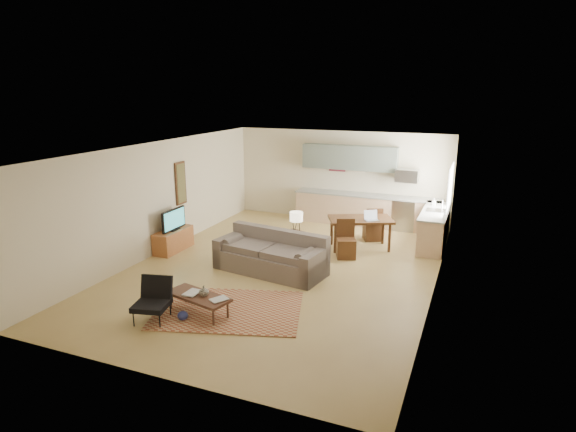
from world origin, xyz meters
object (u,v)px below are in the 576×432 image
at_px(coffee_table, 199,304).
at_px(dining_table, 360,233).
at_px(console_table, 296,245).
at_px(armchair, 151,301).
at_px(sofa, 270,253).
at_px(tv_credenza, 173,240).

bearing_deg(coffee_table, dining_table, 83.33).
xyz_separation_m(coffee_table, console_table, (0.55, 3.41, 0.13)).
relative_size(armchair, dining_table, 0.48).
bearing_deg(console_table, coffee_table, -76.28).
xyz_separation_m(armchair, console_table, (1.15, 3.93, -0.06)).
relative_size(sofa, coffee_table, 2.06).
relative_size(sofa, console_table, 4.00).
relative_size(tv_credenza, dining_table, 0.75).
bearing_deg(coffee_table, sofa, 95.69).
bearing_deg(console_table, dining_table, 68.65).
distance_m(sofa, console_table, 1.09).
bearing_deg(armchair, tv_credenza, 106.06).
relative_size(coffee_table, armchair, 1.66).
bearing_deg(tv_credenza, coffee_table, -48.24).
distance_m(sofa, coffee_table, 2.39).
height_order(coffee_table, console_table, console_table).
height_order(sofa, console_table, sofa).
xyz_separation_m(sofa, dining_table, (1.43, 2.32, -0.05)).
distance_m(sofa, dining_table, 2.73).
bearing_deg(dining_table, sofa, -146.50).
bearing_deg(armchair, sofa, 58.17).
bearing_deg(tv_credenza, console_table, 11.94).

